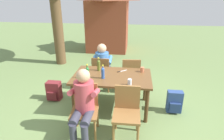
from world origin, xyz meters
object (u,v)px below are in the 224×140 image
object	(u,v)px
bottle_blue	(103,73)
cup_terracotta	(142,70)
chair_far_left	(102,72)
chair_far_right	(131,73)
backpack_by_far_side	(54,91)
person_in_plaid_shirt	(103,64)
table_knife	(121,71)
person_in_white_shirt	(83,102)
brick_kiosk	(108,17)
cup_glass	(130,82)
bottle_green	(87,72)
chair_near_left	(85,107)
backpack_by_near_side	(174,102)
bottle_olive	(99,65)
dining_table	(112,80)
chair_near_right	(127,110)

from	to	relation	value
bottle_blue	cup_terracotta	xyz separation A→B (m)	(0.75, 0.42, -0.07)
chair_far_left	chair_far_right	world-z (taller)	same
bottle_blue	backpack_by_far_side	xyz separation A→B (m)	(-1.20, 0.33, -0.65)
chair_far_right	backpack_by_far_side	distance (m)	1.83
person_in_plaid_shirt	table_knife	distance (m)	0.83
chair_far_left	person_in_white_shirt	world-z (taller)	person_in_white_shirt
backpack_by_far_side	brick_kiosk	distance (m)	4.56
cup_glass	table_knife	world-z (taller)	cup_glass
bottle_green	cup_terracotta	size ratio (longest dim) A/B	2.84
chair_near_left	backpack_by_near_side	bearing A→B (deg)	25.99
chair_far_right	bottle_olive	bearing A→B (deg)	-140.69
chair_far_left	bottle_olive	size ratio (longest dim) A/B	3.01
person_in_plaid_shirt	chair_far_left	bearing A→B (deg)	-93.21
chair_far_left	bottle_olive	xyz separation A→B (m)	(0.04, -0.55, 0.38)
person_in_plaid_shirt	bottle_olive	distance (m)	0.69
cup_glass	brick_kiosk	bearing A→B (deg)	102.93
bottle_green	bottle_olive	size ratio (longest dim) A/B	1.01
person_in_plaid_shirt	bottle_green	distance (m)	1.11
cup_glass	chair_far_left	bearing A→B (deg)	121.73
chair_far_left	cup_terracotta	size ratio (longest dim) A/B	8.48
chair_far_left	table_knife	bearing A→B (deg)	-45.71
dining_table	brick_kiosk	bearing A→B (deg)	99.57
bottle_olive	brick_kiosk	xyz separation A→B (m)	(-0.45, 4.31, 0.49)
chair_near_right	bottle_olive	distance (m)	1.26
backpack_by_far_side	chair_near_left	bearing A→B (deg)	-43.66
person_in_white_shirt	cup_glass	xyz separation A→B (m)	(0.71, 0.50, 0.15)
bottle_blue	backpack_by_near_side	distance (m)	1.57
person_in_plaid_shirt	backpack_by_far_side	bearing A→B (deg)	-144.62
chair_near_left	cup_glass	world-z (taller)	chair_near_left
person_in_plaid_shirt	bottle_green	size ratio (longest dim) A/B	4.05
person_in_white_shirt	backpack_by_near_side	distance (m)	1.90
bottle_green	chair_near_right	bearing A→B (deg)	-36.32
chair_near_right	bottle_blue	world-z (taller)	bottle_blue
chair_near_right	bottle_green	world-z (taller)	bottle_green
chair_near_right	cup_terracotta	xyz separation A→B (m)	(0.25, 1.05, 0.31)
chair_far_left	person_in_plaid_shirt	bearing A→B (deg)	86.79
chair_near_right	backpack_by_near_side	world-z (taller)	chair_near_right
chair_near_right	bottle_olive	xyz separation A→B (m)	(-0.66, 1.01, 0.38)
person_in_white_shirt	person_in_plaid_shirt	xyz separation A→B (m)	(0.00, 1.78, 0.00)
backpack_by_far_side	bottle_blue	bearing A→B (deg)	-15.19
chair_near_right	person_in_plaid_shirt	world-z (taller)	person_in_plaid_shirt
chair_near_right	backpack_by_far_side	world-z (taller)	chair_near_right
backpack_by_near_side	dining_table	bearing A→B (deg)	-179.37
bottle_blue	backpack_by_near_side	world-z (taller)	bottle_blue
chair_far_right	bottle_olive	xyz separation A→B (m)	(-0.67, -0.55, 0.38)
person_in_white_shirt	cup_glass	size ratio (longest dim) A/B	9.98
backpack_by_far_side	bottle_green	bearing A→B (deg)	-22.16
chair_far_right	person_in_plaid_shirt	bearing A→B (deg)	171.18
chair_far_left	cup_terracotta	bearing A→B (deg)	-28.03
chair_near_right	person_in_white_shirt	distance (m)	0.72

